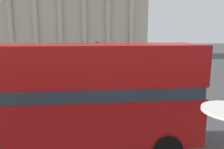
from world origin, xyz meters
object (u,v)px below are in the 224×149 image
object	(u,v)px
traffic_light_near	(110,74)
pedestrian_olive	(156,56)
pedestrian_white	(33,63)
traffic_light_mid	(97,55)
double_decker_bus	(50,94)
pedestrian_red	(117,64)
pedestrian_yellow	(34,67)

from	to	relation	value
traffic_light_near	pedestrian_olive	distance (m)	24.25
pedestrian_white	traffic_light_mid	bearing A→B (deg)	122.70
traffic_light_near	pedestrian_white	xyz separation A→B (m)	(-8.44, 15.29, -1.21)
double_decker_bus	pedestrian_red	distance (m)	18.71
traffic_light_mid	pedestrian_red	bearing A→B (deg)	59.38
pedestrian_yellow	pedestrian_red	bearing A→B (deg)	-90.93
pedestrian_red	pedestrian_olive	world-z (taller)	pedestrian_olive
traffic_light_near	pedestrian_red	xyz separation A→B (m)	(2.10, 13.20, -1.29)
pedestrian_olive	pedestrian_red	bearing A→B (deg)	174.99
pedestrian_yellow	double_decker_bus	bearing A→B (deg)	-172.16
pedestrian_olive	pedestrian_yellow	size ratio (longest dim) A/B	0.98
traffic_light_mid	pedestrian_red	size ratio (longest dim) A/B	2.34
pedestrian_red	pedestrian_white	size ratio (longest dim) A/B	0.93
double_decker_bus	pedestrian_red	bearing A→B (deg)	68.21
traffic_light_near	pedestrian_olive	bearing A→B (deg)	66.24
pedestrian_olive	pedestrian_yellow	xyz separation A→B (m)	(-17.34, -10.20, 0.02)
traffic_light_mid	pedestrian_olive	bearing A→B (deg)	52.49
double_decker_bus	traffic_light_near	size ratio (longest dim) A/B	3.32
pedestrian_red	traffic_light_mid	bearing A→B (deg)	-82.94
pedestrian_red	double_decker_bus	bearing A→B (deg)	-67.40
double_decker_bus	pedestrian_olive	size ratio (longest dim) A/B	6.48
pedestrian_white	traffic_light_near	bearing A→B (deg)	100.95
pedestrian_yellow	pedestrian_white	distance (m)	3.44
pedestrian_red	pedestrian_olive	bearing A→B (deg)	87.19
double_decker_bus	pedestrian_white	bearing A→B (deg)	99.10
pedestrian_yellow	pedestrian_white	world-z (taller)	pedestrian_white
pedestrian_red	pedestrian_olive	size ratio (longest dim) A/B	0.96
traffic_light_near	pedestrian_white	world-z (taller)	traffic_light_near
pedestrian_red	pedestrian_white	xyz separation A→B (m)	(-10.54, 2.10, 0.09)
traffic_light_near	traffic_light_mid	world-z (taller)	traffic_light_mid
pedestrian_red	pedestrian_white	world-z (taller)	pedestrian_white
pedestrian_olive	pedestrian_white	xyz separation A→B (m)	(-18.20, -6.87, 0.04)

